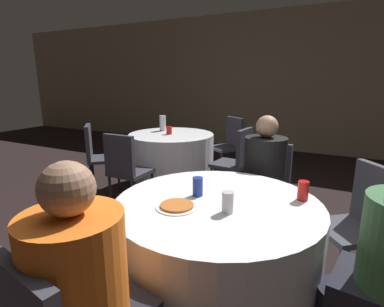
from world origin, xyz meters
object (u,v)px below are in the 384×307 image
at_px(chair_near_north, 267,182).
at_px(chair_far_south, 125,165).
at_px(table_near, 216,254).
at_px(table_far, 172,159).
at_px(pizza_plate_near, 177,206).
at_px(soda_can_red, 303,191).
at_px(person_black_shirt, 262,180).
at_px(soda_can_silver, 228,202).
at_px(chair_far_east, 237,157).
at_px(chair_far_northeast, 230,141).
at_px(chair_far_southwest, 97,152).
at_px(person_orange_shirt, 93,301).
at_px(soda_can_blue, 198,187).
at_px(chair_near_northeast, 362,216).
at_px(bottle_far, 163,123).

xyz_separation_m(chair_near_north, chair_far_south, (-1.52, -0.15, 0.00)).
relative_size(table_near, table_far, 1.09).
relative_size(pizza_plate_near, soda_can_red, 2.05).
relative_size(person_black_shirt, soda_can_silver, 9.47).
bearing_deg(person_black_shirt, chair_far_east, -56.24).
distance_m(table_near, chair_far_east, 1.86).
bearing_deg(chair_far_east, chair_far_northeast, 30.79).
height_order(chair_near_north, chair_far_southwest, same).
height_order(chair_near_north, person_orange_shirt, person_orange_shirt).
bearing_deg(chair_near_north, chair_far_northeast, -56.34).
bearing_deg(soda_can_blue, chair_near_north, 78.02).
bearing_deg(person_black_shirt, chair_near_northeast, 166.08).
relative_size(person_orange_shirt, soda_can_silver, 9.75).
bearing_deg(table_far, chair_near_north, -28.96).
xyz_separation_m(person_black_shirt, soda_can_red, (0.41, -0.63, 0.19)).
height_order(pizza_plate_near, soda_can_blue, soda_can_blue).
bearing_deg(pizza_plate_near, chair_far_east, 98.31).
bearing_deg(person_black_shirt, chair_far_northeast, -58.73).
xyz_separation_m(chair_near_north, person_orange_shirt, (-0.22, -1.93, 0.08)).
bearing_deg(chair_far_east, pizza_plate_near, -166.04).
bearing_deg(chair_far_southwest, soda_can_silver, 18.51).
relative_size(chair_near_north, chair_far_south, 1.00).
bearing_deg(soda_can_red, person_orange_shirt, -118.35).
bearing_deg(bottle_far, soda_can_blue, -52.60).
height_order(chair_far_south, pizza_plate_near, chair_far_south).
distance_m(table_near, chair_far_northeast, 2.86).
relative_size(chair_far_east, soda_can_silver, 7.27).
relative_size(table_near, chair_near_north, 1.43).
distance_m(chair_far_south, pizza_plate_near, 1.68).
height_order(person_black_shirt, person_orange_shirt, person_orange_shirt).
distance_m(chair_near_northeast, person_black_shirt, 0.81).
bearing_deg(chair_far_southwest, bottle_far, 107.79).
bearing_deg(chair_far_south, chair_far_northeast, 72.92).
bearing_deg(chair_far_south, soda_can_red, -18.30).
distance_m(chair_near_northeast, person_orange_shirt, 1.82).
distance_m(chair_near_northeast, chair_near_north, 0.85).
bearing_deg(chair_far_east, table_near, -159.75).
bearing_deg(soda_can_silver, soda_can_red, 47.13).
xyz_separation_m(chair_near_northeast, chair_far_south, (-2.28, 0.24, 0.00)).
bearing_deg(chair_near_northeast, soda_can_blue, 84.09).
bearing_deg(chair_near_northeast, table_far, 23.16).
relative_size(chair_near_northeast, soda_can_red, 7.27).
relative_size(chair_far_east, soda_can_blue, 7.27).
height_order(chair_near_northeast, chair_far_east, same).
distance_m(person_orange_shirt, soda_can_red, 1.31).
xyz_separation_m(person_orange_shirt, soda_can_blue, (0.01, 0.92, 0.17)).
relative_size(person_orange_shirt, soda_can_red, 9.75).
bearing_deg(chair_far_east, bottle_far, 83.04).
height_order(person_black_shirt, soda_can_silver, person_black_shirt).
bearing_deg(chair_far_southwest, soda_can_blue, 18.50).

